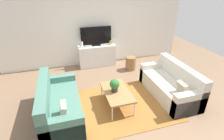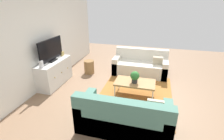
{
  "view_description": "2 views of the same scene",
  "coord_description": "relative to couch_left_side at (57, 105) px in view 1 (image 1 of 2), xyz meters",
  "views": [
    {
      "loc": [
        -1.15,
        -3.32,
        2.67
      ],
      "look_at": [
        0.0,
        0.51,
        0.64
      ],
      "focal_mm": 27.68,
      "sensor_mm": 36.0,
      "label": 1
    },
    {
      "loc": [
        -3.97,
        -0.56,
        2.39
      ],
      "look_at": [
        0.0,
        0.51,
        0.64
      ],
      "focal_mm": 26.87,
      "sensor_mm": 36.0,
      "label": 2
    }
  ],
  "objects": [
    {
      "name": "potted_plant",
      "position": [
        1.3,
        -0.01,
        0.3
      ],
      "size": [
        0.23,
        0.23,
        0.31
      ],
      "color": "#2D2D2D",
      "rests_on": "coffee_table"
    },
    {
      "name": "mantel_clock",
      "position": [
        1.92,
        2.37,
        0.52
      ],
      "size": [
        0.11,
        0.07,
        0.13
      ],
      "primitive_type": "cube",
      "color": "tan",
      "rests_on": "tv_console"
    },
    {
      "name": "coffee_table",
      "position": [
        1.36,
        -0.02,
        0.1
      ],
      "size": [
        0.59,
        1.03,
        0.41
      ],
      "color": "#A37547",
      "rests_on": "ground_plane"
    },
    {
      "name": "couch_left_side",
      "position": [
        0.0,
        0.0,
        0.0
      ],
      "size": [
        0.81,
        1.77,
        0.83
      ],
      "color": "#4C7A6B",
      "rests_on": "ground_plane"
    },
    {
      "name": "tv_console",
      "position": [
        1.41,
        2.37,
        0.08
      ],
      "size": [
        1.27,
        0.47,
        0.74
      ],
      "color": "silver",
      "rests_on": "ground_plane"
    },
    {
      "name": "ground_plane",
      "position": [
        1.43,
        0.1,
        -0.28
      ],
      "size": [
        10.0,
        10.0,
        0.0
      ],
      "primitive_type": "plane",
      "color": "#84664C"
    },
    {
      "name": "couch_right_side",
      "position": [
        2.86,
        0.0,
        0.0
      ],
      "size": [
        0.81,
        1.77,
        0.83
      ],
      "color": "beige",
      "rests_on": "ground_plane"
    },
    {
      "name": "glass_vase",
      "position": [
        0.89,
        2.37,
        0.55
      ],
      "size": [
        0.11,
        0.11,
        0.19
      ],
      "primitive_type": "cylinder",
      "color": "silver",
      "rests_on": "tv_console"
    },
    {
      "name": "flat_screen_tv",
      "position": [
        1.41,
        2.39,
        0.77
      ],
      "size": [
        1.04,
        0.16,
        0.64
      ],
      "color": "black",
      "rests_on": "tv_console"
    },
    {
      "name": "area_rug",
      "position": [
        1.43,
        -0.05,
        -0.28
      ],
      "size": [
        2.5,
        1.9,
        0.01
      ],
      "primitive_type": "cube",
      "color": "#9E662D",
      "rests_on": "ground_plane"
    },
    {
      "name": "wall_back",
      "position": [
        1.43,
        2.65,
        1.07
      ],
      "size": [
        6.4,
        0.12,
        2.7
      ],
      "primitive_type": "cube",
      "color": "silver",
      "rests_on": "ground_plane"
    },
    {
      "name": "wicker_basket",
      "position": [
        2.42,
        1.7,
        -0.06
      ],
      "size": [
        0.34,
        0.34,
        0.45
      ],
      "primitive_type": "cylinder",
      "color": "olive",
      "rests_on": "ground_plane"
    }
  ]
}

